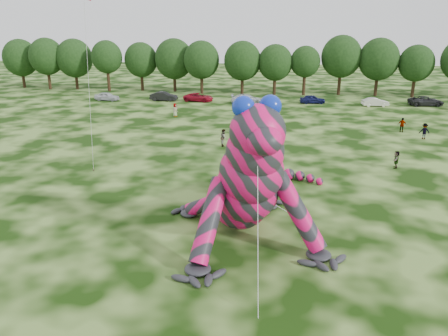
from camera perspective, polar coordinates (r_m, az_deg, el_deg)
ground at (r=26.48m, az=12.05°, el=-10.08°), size 240.00×240.00×0.00m
inflatable_gecko at (r=27.47m, az=1.53°, el=1.61°), size 20.57×22.23×9.02m
flying_kite at (r=34.88m, az=-17.78°, el=19.41°), size 2.80×3.76×15.37m
tree_0 at (r=97.98m, az=-24.95°, el=12.27°), size 6.91×6.22×9.51m
tree_1 at (r=93.78m, az=-22.08°, el=12.52°), size 6.74×6.07×9.81m
tree_2 at (r=91.91m, az=-18.89°, el=12.72°), size 7.04×6.34×9.64m
tree_3 at (r=87.36m, az=-14.99°, el=12.75°), size 5.81×5.23×9.44m
tree_4 at (r=86.79m, az=-10.75°, el=12.88°), size 6.22×5.60×9.06m
tree_5 at (r=84.66m, az=-6.53°, el=13.20°), size 7.16×6.44×9.80m
tree_6 at (r=81.76m, az=-2.95°, el=13.00°), size 6.52×5.86×9.49m
tree_7 at (r=80.81m, az=2.42°, el=12.94°), size 6.68×6.01×9.48m
tree_8 at (r=80.66m, az=6.68°, el=12.64°), size 6.14×5.53×8.94m
tree_9 at (r=81.08m, az=10.50°, el=12.39°), size 5.27×4.74×8.68m
tree_10 at (r=82.71m, az=15.00°, el=12.84°), size 7.09×6.38×10.50m
tree_11 at (r=83.34m, az=19.48°, el=12.31°), size 7.01×6.31×10.07m
tree_12 at (r=84.37m, az=23.72°, el=11.51°), size 5.99×5.39×8.97m
car_0 at (r=76.90m, az=-15.04°, el=9.02°), size 4.28×2.08×1.41m
car_1 at (r=74.78m, az=-7.87°, el=9.26°), size 4.63×1.80×1.50m
car_2 at (r=73.66m, az=-3.34°, el=9.22°), size 5.29×3.12×1.38m
car_3 at (r=71.40m, az=3.05°, el=8.98°), size 5.32×2.40×1.51m
car_4 at (r=73.03m, az=11.48°, el=8.80°), size 4.24×2.11×1.39m
car_5 at (r=73.01m, az=19.14°, el=8.14°), size 4.23×2.08×1.33m
car_6 at (r=76.53m, az=24.89°, el=7.94°), size 5.64×3.19×1.49m
spectator_1 at (r=46.25m, az=-0.03°, el=3.98°), size 0.79×0.96×1.83m
spectator_0 at (r=49.70m, az=1.85°, el=4.96°), size 0.64×0.76×1.77m
spectator_4 at (r=61.69m, az=-6.41°, el=7.55°), size 0.79×1.02×1.84m
spectator_5 at (r=42.18m, az=21.58°, el=1.04°), size 0.82×1.53×1.57m
spectator_3 at (r=56.46m, az=22.25°, el=5.22°), size 1.11×0.74×1.75m
spectator_2 at (r=54.04m, az=24.71°, el=4.39°), size 1.18×0.69×1.81m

